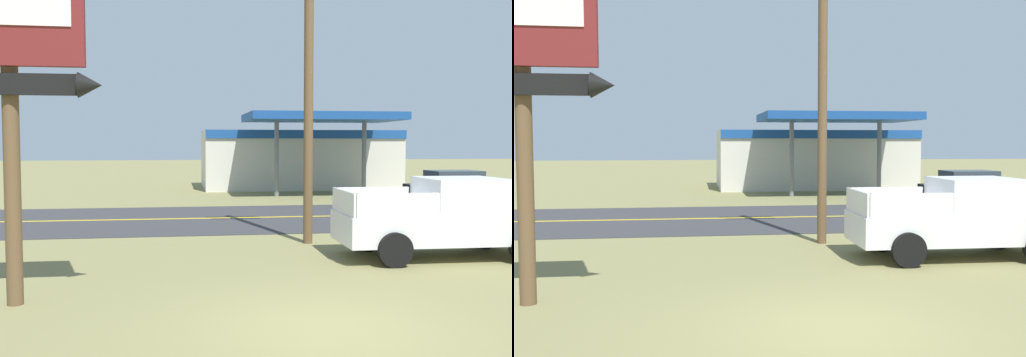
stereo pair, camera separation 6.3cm
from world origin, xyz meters
TOP-DOWN VIEW (x-y plane):
  - ground_plane at (0.00, 0.00)m, footprint 180.00×180.00m
  - road_asphalt at (0.00, 13.00)m, footprint 140.00×8.00m
  - road_centre_line at (0.00, 13.00)m, footprint 126.00×0.20m
  - motel_sign at (-5.00, 1.91)m, footprint 2.84×0.54m
  - utility_pole at (1.39, 7.37)m, footprint 2.04×0.26m
  - gas_station at (5.38, 27.24)m, footprint 12.00×11.50m
  - pickup_white_parked_on_lawn at (4.32, 4.98)m, footprint 5.23×2.30m
  - car_black_near_lane at (9.71, 15.00)m, footprint 4.20×2.00m

SIDE VIEW (x-z plane):
  - ground_plane at x=0.00m, z-range 0.00..0.00m
  - road_asphalt at x=0.00m, z-range 0.00..0.02m
  - road_centre_line at x=0.00m, z-range 0.02..0.03m
  - car_black_near_lane at x=9.71m, z-range 0.01..1.65m
  - pickup_white_parked_on_lawn at x=4.32m, z-range -0.02..1.94m
  - gas_station at x=5.38m, z-range -0.26..4.14m
  - motel_sign at x=-5.00m, z-range 1.15..7.49m
  - utility_pole at x=1.39m, z-range 0.33..10.12m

